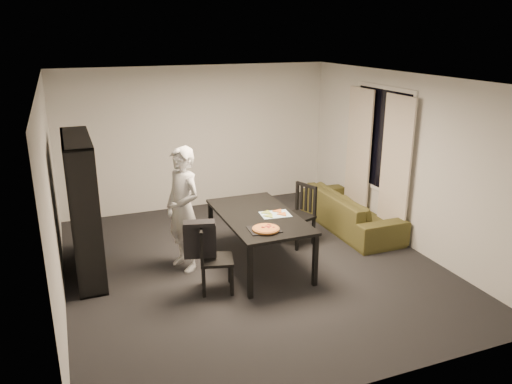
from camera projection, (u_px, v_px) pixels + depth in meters
name	position (u px, v px, depth m)	size (l,w,h in m)	color
room	(251.00, 177.00, 6.70)	(5.01, 5.51, 2.61)	black
window_pane	(382.00, 140.00, 8.04)	(0.02, 1.40, 1.60)	black
window_frame	(381.00, 140.00, 8.03)	(0.03, 1.52, 1.72)	white
curtain_left	(395.00, 169.00, 7.65)	(0.03, 0.70, 2.25)	beige
curtain_right	(358.00, 154.00, 8.57)	(0.03, 0.70, 2.25)	beige
bookshelf	(83.00, 207.00, 6.59)	(0.35, 1.50, 1.90)	black
dining_table	(259.00, 219.00, 6.92)	(1.00, 1.80, 0.75)	black
chair_left	(210.00, 254.00, 6.27)	(0.50, 0.50, 0.88)	black
chair_right	(301.00, 210.00, 7.71)	(0.56, 0.56, 0.93)	black
draped_jacket	(200.00, 238.00, 6.19)	(0.42, 0.26, 0.48)	black
person	(183.00, 209.00, 6.77)	(0.63, 0.41, 1.73)	silver
baking_tray	(264.00, 229.00, 6.38)	(0.40, 0.32, 0.01)	black
pepperoni_pizza	(266.00, 229.00, 6.35)	(0.35, 0.35, 0.03)	#94592B
kitchen_towel	(275.00, 214.00, 6.91)	(0.40, 0.30, 0.01)	silver
pizza_slices	(274.00, 213.00, 6.91)	(0.37, 0.31, 0.01)	gold
sofa	(350.00, 210.00, 8.34)	(2.12, 0.83, 0.62)	#3E3C18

